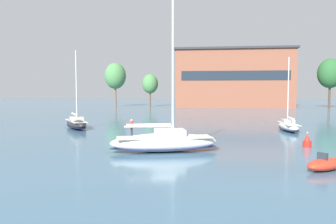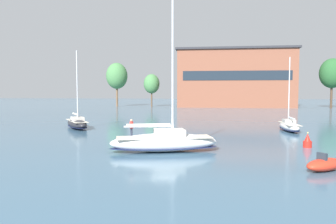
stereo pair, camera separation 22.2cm
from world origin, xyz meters
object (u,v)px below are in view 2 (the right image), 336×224
(tree_shore_center, at_px, (332,73))
(sailboat_moored_mid_channel, at_px, (289,126))
(tree_shore_left, at_px, (152,84))
(tree_shore_right, at_px, (117,76))
(channel_buoy, at_px, (307,141))
(sailboat_main, at_px, (164,141))
(motor_tender, at_px, (325,164))
(sailboat_moored_near_marina, at_px, (77,123))

(tree_shore_center, height_order, sailboat_moored_mid_channel, tree_shore_center)
(tree_shore_left, height_order, tree_shore_right, tree_shore_right)
(sailboat_moored_mid_channel, bearing_deg, channel_buoy, -95.98)
(channel_buoy, bearing_deg, sailboat_main, -163.98)
(tree_shore_right, bearing_deg, sailboat_moored_mid_channel, -55.67)
(sailboat_moored_mid_channel, xyz_separation_m, motor_tender, (-3.13, -24.63, -0.27))
(tree_shore_center, distance_m, sailboat_moored_mid_channel, 70.74)
(tree_shore_right, height_order, channel_buoy, tree_shore_right)
(tree_shore_left, relative_size, sailboat_moored_mid_channel, 1.09)
(sailboat_moored_mid_channel, relative_size, motor_tender, 2.76)
(sailboat_moored_near_marina, bearing_deg, sailboat_moored_mid_channel, 1.68)
(motor_tender, height_order, channel_buoy, channel_buoy)
(tree_shore_right, distance_m, channel_buoy, 92.70)
(tree_shore_left, relative_size, motor_tender, 3.01)
(sailboat_moored_near_marina, relative_size, channel_buoy, 7.45)
(sailboat_moored_mid_channel, bearing_deg, tree_shore_center, 66.32)
(sailboat_main, relative_size, sailboat_moored_near_marina, 1.20)
(tree_shore_right, relative_size, motor_tender, 4.05)
(sailboat_moored_mid_channel, bearing_deg, tree_shore_left, 115.85)
(tree_shore_center, relative_size, sailboat_moored_near_marina, 1.36)
(tree_shore_left, xyz_separation_m, sailboat_moored_near_marina, (0.35, -68.54, -7.47))
(sailboat_main, bearing_deg, sailboat_moored_mid_channel, 49.30)
(tree_shore_left, distance_m, tree_shore_right, 13.03)
(sailboat_main, height_order, sailboat_moored_near_marina, sailboat_main)
(sailboat_moored_near_marina, xyz_separation_m, motor_tender, (29.26, -23.67, -0.35))
(sailboat_main, bearing_deg, sailboat_moored_near_marina, 132.75)
(tree_shore_left, bearing_deg, sailboat_main, -79.03)
(channel_buoy, bearing_deg, tree_shore_center, 69.34)
(tree_shore_center, relative_size, motor_tender, 4.17)
(tree_shore_center, relative_size, sailboat_main, 1.13)
(tree_shore_center, xyz_separation_m, channel_buoy, (-29.60, -78.51, -10.86))
(tree_shore_right, height_order, sailboat_moored_mid_channel, tree_shore_right)
(motor_tender, bearing_deg, sailboat_moored_mid_channel, 82.76)
(tree_shore_right, height_order, sailboat_moored_near_marina, tree_shore_right)
(tree_shore_left, height_order, tree_shore_center, tree_shore_center)
(tree_shore_right, distance_m, motor_tender, 101.02)
(sailboat_moored_mid_channel, height_order, channel_buoy, sailboat_moored_mid_channel)
(tree_shore_left, bearing_deg, tree_shore_center, -3.34)
(tree_shore_left, distance_m, tree_shore_center, 61.02)
(channel_buoy, bearing_deg, motor_tender, -99.02)
(sailboat_moored_near_marina, bearing_deg, channel_buoy, -23.65)
(tree_shore_center, height_order, channel_buoy, tree_shore_center)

